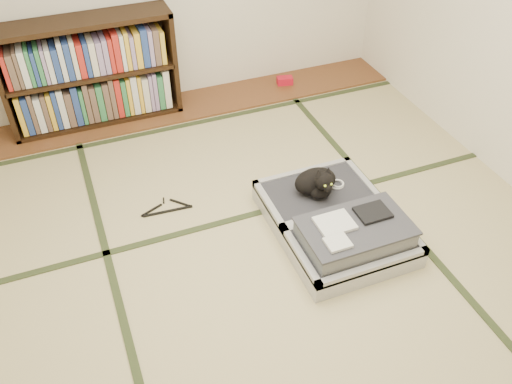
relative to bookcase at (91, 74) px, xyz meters
name	(u,v)px	position (x,y,z in m)	size (l,w,h in m)	color
floor	(268,254)	(0.77, -2.07, -0.45)	(4.50, 4.50, 0.00)	tan
wood_strip	(185,106)	(0.77, -0.07, -0.44)	(4.00, 0.50, 0.02)	brown
red_item	(285,81)	(1.78, -0.04, -0.40)	(0.15, 0.09, 0.07)	red
room_shell	(273,49)	(0.77, -2.07, 1.01)	(4.50, 4.50, 4.50)	white
tatami_borders	(242,208)	(0.77, -1.57, -0.45)	(4.00, 4.50, 0.01)	#2D381E
bookcase	(91,74)	(0.00, 0.00, 0.00)	(1.43, 0.33, 0.92)	black
suitcase	(337,224)	(1.27, -2.08, -0.34)	(0.79, 1.05, 0.31)	#AFAFB4
cat	(317,182)	(1.25, -1.79, -0.19)	(0.35, 0.35, 0.28)	black
cable_coil	(337,184)	(1.43, -1.76, -0.29)	(0.11, 0.11, 0.03)	white
hanger	(167,209)	(0.25, -1.39, -0.44)	(0.37, 0.18, 0.01)	black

